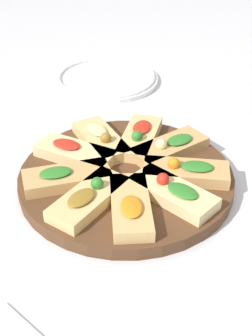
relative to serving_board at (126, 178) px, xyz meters
name	(u,v)px	position (x,y,z in m)	size (l,w,h in m)	color
ground_plane	(126,183)	(0.00, 0.00, -0.01)	(3.00, 3.00, 0.00)	silver
serving_board	(126,178)	(0.00, 0.00, 0.00)	(0.34, 0.34, 0.02)	#51331E
focaccia_slice_0	(172,148)	(0.00, 0.09, 0.02)	(0.06, 0.13, 0.03)	tan
focaccia_slice_1	(140,137)	(-0.06, 0.07, 0.02)	(0.12, 0.14, 0.03)	#DBB775
focaccia_slice_2	(101,139)	(-0.09, 0.02, 0.02)	(0.14, 0.08, 0.03)	#DBB775
focaccia_slice_3	(75,153)	(-0.09, -0.04, 0.02)	(0.14, 0.10, 0.03)	#E5C689
focaccia_slice_4	(66,177)	(-0.04, -0.09, 0.02)	(0.10, 0.14, 0.03)	tan
focaccia_slice_5	(89,198)	(0.03, -0.09, 0.02)	(0.09, 0.14, 0.03)	#DBB775
focaccia_slice_6	(131,206)	(0.08, -0.05, 0.02)	(0.14, 0.12, 0.03)	tan
focaccia_slice_7	(173,192)	(0.09, 0.01, 0.02)	(0.14, 0.07, 0.03)	#E5C689
focaccia_slice_8	(186,172)	(0.07, 0.06, 0.02)	(0.13, 0.13, 0.03)	tan
plate_left	(107,78)	(-0.33, 0.21, 0.00)	(0.23, 0.23, 0.02)	white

